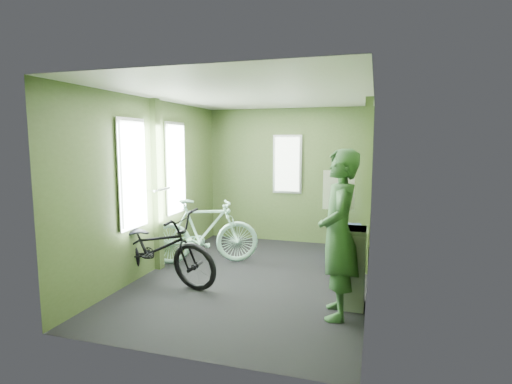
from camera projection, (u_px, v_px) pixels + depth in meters
room at (252, 166)px, 5.00m from camera, size 4.00×4.02×2.31m
bicycle_black at (156, 283)px, 4.93m from camera, size 1.85×1.04×1.00m
bicycle_mint at (204, 263)px, 5.74m from camera, size 1.62×1.07×0.95m
passenger at (339, 234)px, 3.92m from camera, size 0.47×0.70×1.67m
waste_box at (353, 267)px, 4.21m from camera, size 0.25×0.35×0.84m
bench_seat at (352, 240)px, 5.99m from camera, size 0.51×0.89×0.93m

